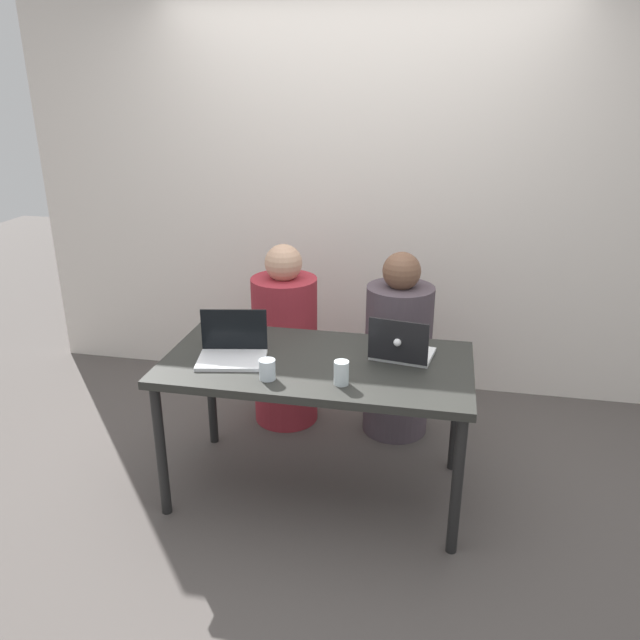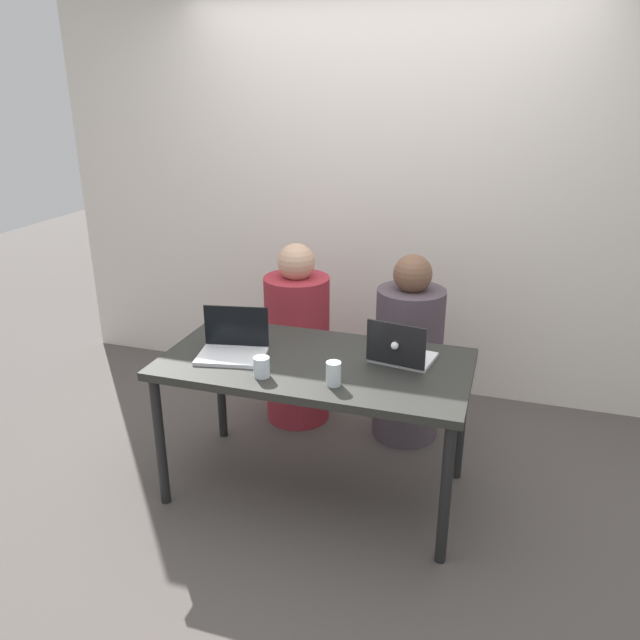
% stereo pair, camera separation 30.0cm
% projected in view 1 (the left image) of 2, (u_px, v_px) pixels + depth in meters
% --- Properties ---
extents(ground_plane, '(12.00, 12.00, 0.00)m').
position_uv_depth(ground_plane, '(317.00, 488.00, 3.26)').
color(ground_plane, '#4F4946').
extents(back_wall, '(4.50, 0.10, 2.56)m').
position_uv_depth(back_wall, '(359.00, 198.00, 4.06)').
color(back_wall, silver).
rests_on(back_wall, ground).
extents(desk, '(1.48, 0.76, 0.74)m').
position_uv_depth(desk, '(317.00, 373.00, 3.02)').
color(desk, '#282925').
rests_on(desk, ground).
extents(person_on_left, '(0.43, 0.43, 1.12)m').
position_uv_depth(person_on_left, '(285.00, 345.00, 3.78)').
color(person_on_left, '#9E2934').
rests_on(person_on_left, ground).
extents(person_on_right, '(0.45, 0.45, 1.11)m').
position_uv_depth(person_on_right, '(398.00, 355.00, 3.66)').
color(person_on_right, '#4C4049').
rests_on(person_on_right, ground).
extents(laptop_back_right, '(0.32, 0.28, 0.22)m').
position_uv_depth(laptop_back_right, '(401.00, 349.00, 3.00)').
color(laptop_back_right, silver).
rests_on(laptop_back_right, desk).
extents(laptop_front_left, '(0.36, 0.29, 0.22)m').
position_uv_depth(laptop_front_left, '(233.00, 349.00, 3.00)').
color(laptop_front_left, silver).
rests_on(laptop_front_left, desk).
extents(water_glass_left, '(0.07, 0.07, 0.09)m').
position_uv_depth(water_glass_left, '(267.00, 371.00, 2.80)').
color(water_glass_left, silver).
rests_on(water_glass_left, desk).
extents(water_glass_right, '(0.07, 0.07, 0.11)m').
position_uv_depth(water_glass_right, '(341.00, 374.00, 2.75)').
color(water_glass_right, silver).
rests_on(water_glass_right, desk).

